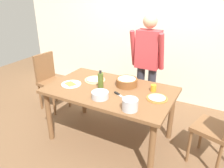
{
  "coord_description": "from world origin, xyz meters",
  "views": [
    {
      "loc": [
        1.22,
        -2.21,
        1.96
      ],
      "look_at": [
        0.0,
        0.05,
        0.81
      ],
      "focal_mm": 35.26,
      "sensor_mm": 36.0,
      "label": 1
    }
  ],
  "objects": [
    {
      "name": "popcorn_bowl",
      "position": [
        0.14,
        0.2,
        0.82
      ],
      "size": [
        0.28,
        0.28,
        0.11
      ],
      "color": "brown",
      "rests_on": "dining_table"
    },
    {
      "name": "olive_oil_bottle",
      "position": [
        -0.1,
        -0.07,
        0.87
      ],
      "size": [
        0.07,
        0.07,
        0.26
      ],
      "color": "#47561E",
      "rests_on": "dining_table"
    },
    {
      "name": "chair_wooden_left",
      "position": [
        -1.32,
        0.3,
        0.54
      ],
      "size": [
        0.44,
        0.44,
        0.95
      ],
      "color": "brown",
      "rests_on": "ground"
    },
    {
      "name": "chair_wooden_right",
      "position": [
        1.32,
        0.14,
        0.54
      ],
      "size": [
        0.49,
        0.49,
        0.95
      ],
      "color": "brown",
      "rests_on": "ground"
    },
    {
      "name": "pizza_cooked_on_tray",
      "position": [
        0.61,
        0.02,
        0.77
      ],
      "size": [
        0.25,
        0.25,
        0.02
      ],
      "color": "#C67A33",
      "rests_on": "dining_table"
    },
    {
      "name": "wall_back",
      "position": [
        0.0,
        1.6,
        1.3
      ],
      "size": [
        5.6,
        0.1,
        2.6
      ],
      "primitive_type": "cube",
      "color": "silver",
      "rests_on": "ground"
    },
    {
      "name": "steel_pot",
      "position": [
        0.43,
        -0.35,
        0.83
      ],
      "size": [
        0.17,
        0.17,
        0.13
      ],
      "color": "#B7B7BC",
      "rests_on": "dining_table"
    },
    {
      "name": "chef_knife",
      "position": [
        0.2,
        -0.11,
        0.77
      ],
      "size": [
        0.27,
        0.15,
        0.02
      ],
      "color": "silver",
      "rests_on": "dining_table"
    },
    {
      "name": "ground",
      "position": [
        0.0,
        0.0,
        0.0
      ],
      "size": [
        8.0,
        8.0,
        0.0
      ],
      "primitive_type": "plane",
      "color": "brown"
    },
    {
      "name": "mixing_bowl_steel",
      "position": [
        0.02,
        -0.27,
        0.8
      ],
      "size": [
        0.2,
        0.2,
        0.08
      ],
      "color": "#B7B7BC",
      "rests_on": "dining_table"
    },
    {
      "name": "person_cook",
      "position": [
        0.21,
        0.76,
        0.94
      ],
      "size": [
        0.49,
        0.25,
        1.62
      ],
      "color": "#2D2D38",
      "rests_on": "ground"
    },
    {
      "name": "pizza_raw_on_board",
      "position": [
        -0.32,
        0.15,
        0.77
      ],
      "size": [
        0.28,
        0.28,
        0.02
      ],
      "color": "beige",
      "rests_on": "dining_table"
    },
    {
      "name": "plate_with_slice",
      "position": [
        -0.52,
        -0.13,
        0.77
      ],
      "size": [
        0.26,
        0.26,
        0.02
      ],
      "color": "white",
      "rests_on": "dining_table"
    },
    {
      "name": "dining_table",
      "position": [
        0.0,
        0.0,
        0.67
      ],
      "size": [
        1.6,
        0.96,
        0.76
      ],
      "color": "brown",
      "rests_on": "ground"
    },
    {
      "name": "cup_orange",
      "position": [
        0.5,
        0.2,
        0.8
      ],
      "size": [
        0.07,
        0.07,
        0.08
      ],
      "primitive_type": "cylinder",
      "color": "orange",
      "rests_on": "dining_table"
    }
  ]
}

